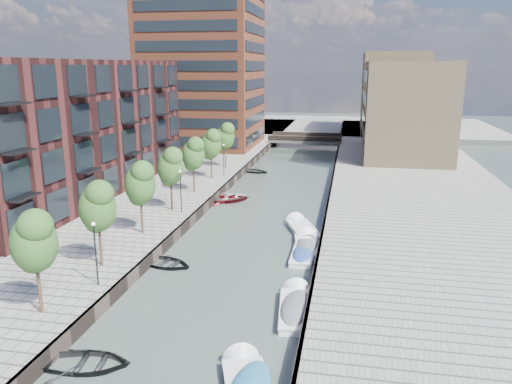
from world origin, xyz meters
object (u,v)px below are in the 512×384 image
(tree_2, at_px, (140,182))
(tree_6, at_px, (225,136))
(sloop_1, at_px, (165,266))
(motorboat_4, at_px, (307,245))
(motorboat_1, at_px, (296,307))
(motorboat_2, at_px, (301,229))
(sloop_0, at_px, (87,367))
(tree_0, at_px, (34,240))
(sloop_3, at_px, (229,200))
(tree_3, at_px, (170,165))
(sloop_4, at_px, (255,172))
(car, at_px, (368,143))
(tree_5, at_px, (211,143))
(motorboat_3, at_px, (303,254))
(tree_1, at_px, (97,205))
(bridge, at_px, (306,139))
(tree_4, at_px, (193,153))
(sloop_2, at_px, (226,201))

(tree_2, distance_m, tree_6, 28.00)
(sloop_1, distance_m, motorboat_4, 11.59)
(motorboat_1, bearing_deg, motorboat_2, 94.58)
(sloop_0, height_order, sloop_1, sloop_0)
(tree_0, relative_size, motorboat_2, 0.99)
(sloop_3, xyz_separation_m, motorboat_4, (9.87, -13.33, 0.22))
(tree_3, bearing_deg, sloop_1, -72.61)
(tree_6, distance_m, motorboat_2, 25.81)
(sloop_4, distance_m, car, 25.17)
(tree_5, xyz_separation_m, sloop_0, (4.29, -38.00, -5.31))
(motorboat_3, distance_m, car, 50.04)
(tree_1, bearing_deg, tree_3, 90.00)
(sloop_0, xyz_separation_m, motorboat_3, (9.06, 16.82, 0.20))
(tree_1, xyz_separation_m, motorboat_2, (12.56, 13.06, -5.20))
(tree_3, relative_size, motorboat_1, 1.02)
(motorboat_1, bearing_deg, tree_2, 146.23)
(sloop_1, distance_m, car, 55.90)
(tree_1, height_order, car, tree_1)
(motorboat_2, relative_size, motorboat_4, 1.08)
(tree_1, relative_size, tree_3, 1.00)
(motorboat_4, bearing_deg, tree_5, 125.05)
(bridge, relative_size, car, 3.54)
(motorboat_2, bearing_deg, motorboat_3, -82.83)
(tree_6, relative_size, motorboat_3, 1.23)
(sloop_0, bearing_deg, tree_4, -0.47)
(tree_0, distance_m, sloop_3, 29.86)
(tree_4, relative_size, sloop_2, 1.17)
(bridge, height_order, sloop_2, bridge)
(motorboat_3, bearing_deg, sloop_3, 122.48)
(tree_4, bearing_deg, sloop_2, 5.34)
(sloop_2, bearing_deg, tree_5, 4.71)
(motorboat_2, bearing_deg, tree_6, 119.79)
(sloop_4, xyz_separation_m, motorboat_1, (10.10, -39.21, 0.23))
(bridge, height_order, tree_2, tree_2)
(tree_1, height_order, tree_6, same)
(tree_2, distance_m, sloop_4, 30.68)
(tree_3, bearing_deg, sloop_4, 80.89)
(tree_4, bearing_deg, sloop_1, -79.15)
(tree_2, bearing_deg, tree_6, 90.00)
(tree_4, xyz_separation_m, motorboat_4, (13.45, -12.17, -5.09))
(tree_1, relative_size, sloop_4, 1.46)
(tree_1, relative_size, tree_4, 1.00)
(bridge, xyz_separation_m, motorboat_4, (4.95, -52.17, -1.17))
(tree_0, distance_m, sloop_1, 11.80)
(tree_5, xyz_separation_m, motorboat_2, (12.56, -14.94, -5.20))
(sloop_1, relative_size, motorboat_3, 0.89)
(sloop_0, bearing_deg, sloop_4, -7.61)
(bridge, xyz_separation_m, motorboat_3, (4.85, -54.18, -1.19))
(sloop_2, xyz_separation_m, motorboat_1, (10.32, -23.54, 0.23))
(sloop_2, relative_size, motorboat_4, 0.92)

